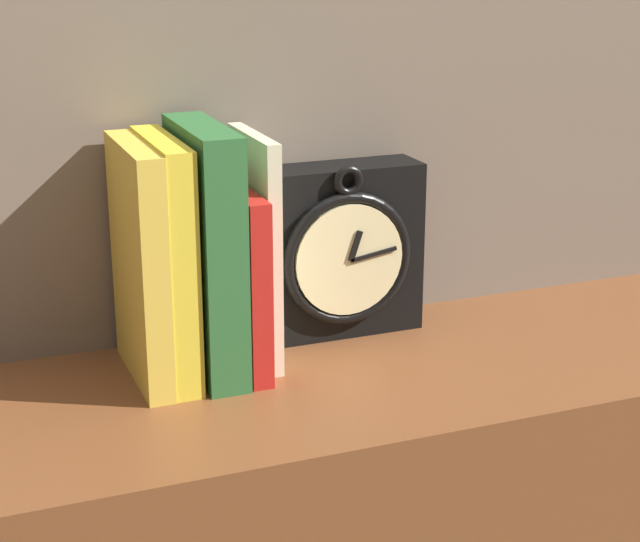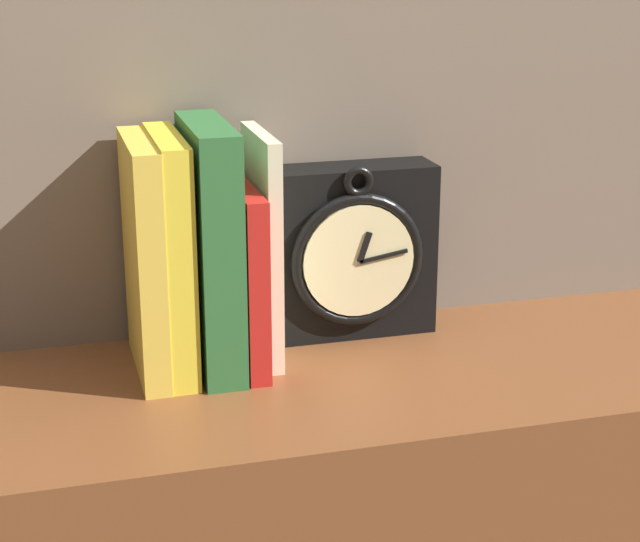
# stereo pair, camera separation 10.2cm
# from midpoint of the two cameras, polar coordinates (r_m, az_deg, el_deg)

# --- Properties ---
(clock) EXTENTS (0.19, 0.07, 0.19)m
(clock) POSITION_cam_midpoint_polar(r_m,az_deg,el_deg) (1.14, -1.63, 1.03)
(clock) COLOR black
(clock) RESTS_ON bookshelf
(book_slot0_yellow) EXTENTS (0.03, 0.15, 0.23)m
(book_slot0_yellow) POSITION_cam_midpoint_polar(r_m,az_deg,el_deg) (1.04, -12.39, 0.33)
(book_slot0_yellow) COLOR gold
(book_slot0_yellow) RESTS_ON bookshelf
(book_slot1_yellow) EXTENTS (0.03, 0.15, 0.24)m
(book_slot1_yellow) POSITION_cam_midpoint_polar(r_m,az_deg,el_deg) (1.05, -10.95, 0.58)
(book_slot1_yellow) COLOR yellow
(book_slot1_yellow) RESTS_ON bookshelf
(book_slot2_green) EXTENTS (0.04, 0.15, 0.25)m
(book_slot2_green) POSITION_cam_midpoint_polar(r_m,az_deg,el_deg) (1.05, -8.87, 1.05)
(book_slot2_green) COLOR #2C6733
(book_slot2_green) RESTS_ON bookshelf
(book_slot3_red) EXTENTS (0.02, 0.15, 0.18)m
(book_slot3_red) POSITION_cam_midpoint_polar(r_m,az_deg,el_deg) (1.07, -7.08, -0.35)
(book_slot3_red) COLOR red
(book_slot3_red) RESTS_ON bookshelf
(book_slot4_cream) EXTENTS (0.01, 0.13, 0.23)m
(book_slot4_cream) POSITION_cam_midpoint_polar(r_m,az_deg,el_deg) (1.08, -6.17, 1.21)
(book_slot4_cream) COLOR beige
(book_slot4_cream) RESTS_ON bookshelf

